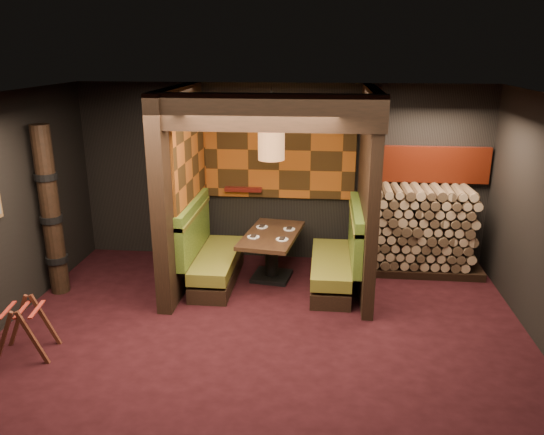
{
  "coord_description": "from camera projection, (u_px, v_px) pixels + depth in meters",
  "views": [
    {
      "loc": [
        0.69,
        -5.53,
        3.35
      ],
      "look_at": [
        0.0,
        1.3,
        1.15
      ],
      "focal_mm": 35.0,
      "sensor_mm": 36.0,
      "label": 1
    }
  ],
  "objects": [
    {
      "name": "booth_bench_right",
      "position": [
        338.0,
        261.0,
        7.68
      ],
      "size": [
        0.68,
        1.6,
        1.14
      ],
      "color": "black",
      "rests_on": "floor"
    },
    {
      "name": "totem_column",
      "position": [
        51.0,
        213.0,
        7.3
      ],
      "size": [
        0.31,
        0.31,
        2.4
      ],
      "color": "black",
      "rests_on": "floor"
    },
    {
      "name": "ceiling",
      "position": [
        259.0,
        98.0,
        5.46
      ],
      "size": [
        6.5,
        5.5,
        0.02
      ],
      "primitive_type": "cube",
      "color": "black",
      "rests_on": "ground"
    },
    {
      "name": "dining_table",
      "position": [
        272.0,
        248.0,
        7.95
      ],
      "size": [
        0.94,
        1.46,
        0.72
      ],
      "color": "black",
      "rests_on": "floor"
    },
    {
      "name": "floor",
      "position": [
        261.0,
        343.0,
        6.33
      ],
      "size": [
        6.5,
        5.5,
        0.02
      ],
      "primitive_type": "cube",
      "color": "black",
      "rests_on": "ground"
    },
    {
      "name": "header_beam",
      "position": [
        265.0,
        113.0,
        6.19
      ],
      "size": [
        2.85,
        0.18,
        0.44
      ],
      "primitive_type": "cube",
      "color": "black",
      "rests_on": "partition_left"
    },
    {
      "name": "tapa_back_panel",
      "position": [
        279.0,
        150.0,
        8.35
      ],
      "size": [
        2.4,
        0.06,
        1.55
      ],
      "primitive_type": "cube",
      "color": "#974915",
      "rests_on": "wall_back"
    },
    {
      "name": "place_settings",
      "position": [
        272.0,
        233.0,
        7.87
      ],
      "size": [
        0.68,
        0.71,
        0.03
      ],
      "color": "white",
      "rests_on": "dining_table"
    },
    {
      "name": "pendant_lamp",
      "position": [
        271.0,
        144.0,
        7.42
      ],
      "size": [
        0.38,
        0.38,
        1.01
      ],
      "color": "#915E36",
      "rests_on": "ceiling"
    },
    {
      "name": "booth_bench_left",
      "position": [
        210.0,
        256.0,
        7.86
      ],
      "size": [
        0.68,
        1.6,
        1.14
      ],
      "color": "black",
      "rests_on": "floor"
    },
    {
      "name": "partition_right",
      "position": [
        368.0,
        193.0,
        7.38
      ],
      "size": [
        0.15,
        2.1,
        2.85
      ],
      "primitive_type": "cube",
      "color": "black",
      "rests_on": "floor"
    },
    {
      "name": "firewood_stack",
      "position": [
        427.0,
        230.0,
        8.13
      ],
      "size": [
        1.73,
        0.7,
        1.36
      ],
      "color": "black",
      "rests_on": "floor"
    },
    {
      "name": "mosaic_header",
      "position": [
        428.0,
        164.0,
        8.15
      ],
      "size": [
        1.83,
        0.1,
        0.56
      ],
      "primitive_type": "cube",
      "color": "maroon",
      "rests_on": "wall_back"
    },
    {
      "name": "lacquer_shelf",
      "position": [
        243.0,
        189.0,
        8.54
      ],
      "size": [
        0.6,
        0.12,
        0.07
      ],
      "primitive_type": "cube",
      "color": "#51120E",
      "rests_on": "wall_back"
    },
    {
      "name": "wall_front",
      "position": [
        207.0,
        374.0,
        3.28
      ],
      "size": [
        6.5,
        0.02,
        2.85
      ],
      "primitive_type": "cube",
      "color": "black",
      "rests_on": "ground"
    },
    {
      "name": "partition_left",
      "position": [
        181.0,
        189.0,
        7.59
      ],
      "size": [
        0.2,
        2.2,
        2.85
      ],
      "primitive_type": "cube",
      "color": "black",
      "rests_on": "floor"
    },
    {
      "name": "luggage_rack",
      "position": [
        25.0,
        327.0,
        5.98
      ],
      "size": [
        0.7,
        0.54,
        0.69
      ],
      "color": "#4B2316",
      "rests_on": "floor"
    },
    {
      "name": "bay_front_post",
      "position": [
        373.0,
        188.0,
        7.62
      ],
      "size": [
        0.08,
        0.08,
        2.85
      ],
      "primitive_type": "cube",
      "color": "black",
      "rests_on": "floor"
    },
    {
      "name": "wall_back",
      "position": [
        281.0,
        174.0,
        8.51
      ],
      "size": [
        6.5,
        0.02,
        2.85
      ],
      "primitive_type": "cube",
      "color": "black",
      "rests_on": "ground"
    },
    {
      "name": "tapa_side_panel",
      "position": [
        191.0,
        158.0,
        7.61
      ],
      "size": [
        0.04,
        1.85,
        1.45
      ],
      "primitive_type": "cube",
      "color": "#974915",
      "rests_on": "partition_left"
    }
  ]
}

